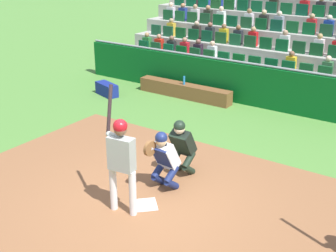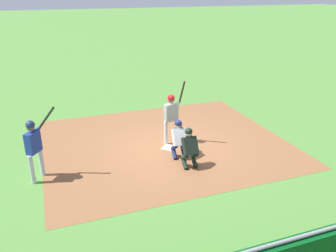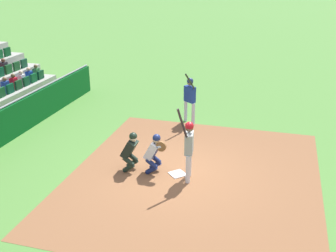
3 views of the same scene
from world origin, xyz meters
name	(u,v)px [view 3 (image 3 of 3)]	position (x,y,z in m)	size (l,w,h in m)	color
ground_plane	(178,174)	(0.00, 0.00, 0.00)	(160.00, 160.00, 0.00)	#518838
infield_dirt_patch	(194,176)	(0.00, 0.50, 0.00)	(8.30, 7.17, 0.01)	brown
home_plate_marker	(178,174)	(0.00, 0.00, 0.02)	(0.44, 0.44, 0.02)	white
batter_at_plate	(189,144)	(0.21, 0.37, 1.12)	(0.70, 0.42, 2.28)	silver
catcher_crouching	(154,151)	(0.07, -0.70, 0.71)	(0.49, 0.71, 1.27)	navy
home_plate_umpire	(131,149)	(0.12, -1.42, 0.69)	(0.46, 0.50, 1.26)	black
on_deck_batter	(190,95)	(-4.24, -0.62, 1.13)	(0.92, 0.54, 2.14)	silver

